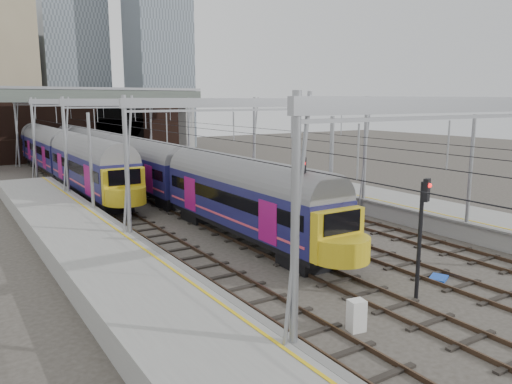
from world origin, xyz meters
TOP-DOWN VIEW (x-y plane):
  - ground at (0.00, 0.00)m, footprint 160.00×160.00m
  - platform_left at (-10.18, 2.50)m, footprint 4.32×55.00m
  - platform_right at (10.18, -1.50)m, footprint 4.32×47.00m
  - tracks at (0.00, 15.00)m, footprint 14.40×80.00m
  - overhead_line at (0.00, 21.49)m, footprint 16.80×80.00m
  - retaining_wall at (1.40, 51.93)m, footprint 28.00×2.75m
  - overbridge at (0.00, 46.00)m, footprint 28.00×3.00m
  - city_skyline at (2.73, 70.48)m, footprint 37.50×27.50m
  - train_main at (-2.00, 30.21)m, footprint 2.70×62.56m
  - train_second at (-6.00, 48.92)m, footprint 2.90×67.04m
  - signal_near_left at (-2.66, 1.03)m, footprint 0.39×0.48m
  - signal_near_centre at (-0.61, -4.05)m, footprint 0.38×0.47m
  - relay_cabinet at (-4.63, -4.80)m, footprint 0.62×0.55m
  - equip_cover_a at (1.91, -3.09)m, footprint 1.14×1.01m
  - equip_cover_b at (2.07, 7.75)m, footprint 0.88×0.69m
  - equip_cover_c at (2.82, 7.06)m, footprint 0.90×0.77m

SIDE VIEW (x-z plane):
  - ground at x=0.00m, z-range 0.00..0.00m
  - tracks at x=0.00m, z-range -0.09..0.13m
  - equip_cover_c at x=2.82m, z-range 0.00..0.09m
  - equip_cover_b at x=2.07m, z-range 0.00..0.09m
  - equip_cover_a at x=1.91m, z-range 0.00..0.11m
  - relay_cabinet at x=-4.63m, z-range 0.00..1.10m
  - platform_left at x=-10.18m, z-range -0.01..1.11m
  - platform_right at x=10.18m, z-range -0.01..1.11m
  - train_main at x=-2.00m, z-range 0.09..4.77m
  - train_second at x=-6.00m, z-range 0.07..5.03m
  - signal_near_centre at x=-0.61m, z-range 0.63..5.47m
  - signal_near_left at x=-2.66m, z-range 0.65..5.94m
  - retaining_wall at x=1.40m, z-range -0.17..8.83m
  - overhead_line at x=0.00m, z-range 2.57..10.57m
  - overbridge at x=0.00m, z-range 2.64..11.89m
  - city_skyline at x=2.73m, z-range -12.91..47.09m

